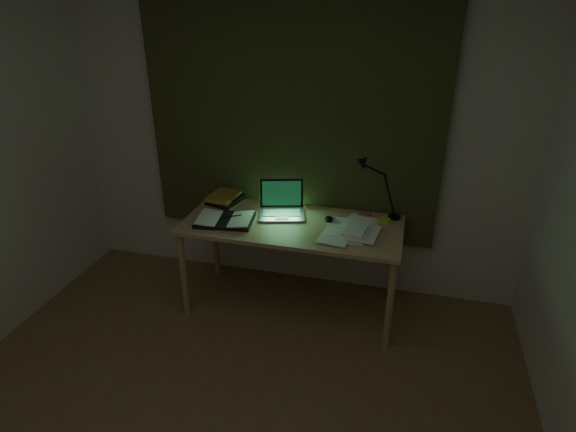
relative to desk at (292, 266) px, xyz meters
name	(u,v)px	position (x,y,z in m)	size (l,w,h in m)	color
wall_back	(292,132)	(-0.11, 0.42, 0.90)	(3.50, 0.00, 2.50)	silver
curtain	(291,106)	(-0.11, 0.38, 1.10)	(2.20, 0.06, 2.00)	#2B3319
desk	(292,266)	(0.00, 0.00, 0.00)	(1.55, 0.68, 0.71)	tan
laptop	(282,201)	(-0.10, 0.10, 0.47)	(0.34, 0.38, 0.24)	silver
open_textbook	(225,219)	(-0.47, -0.10, 0.37)	(0.40, 0.29, 0.03)	white
book_stack	(225,199)	(-0.58, 0.17, 0.40)	(0.21, 0.25, 0.10)	white
loose_papers	(348,229)	(0.40, 0.00, 0.36)	(0.33, 0.35, 0.02)	white
mouse	(329,219)	(0.25, 0.10, 0.37)	(0.06, 0.10, 0.04)	black
sticky_yellow	(384,220)	(0.63, 0.20, 0.36)	(0.08, 0.08, 0.02)	#CBD22C
sticky_pink	(364,214)	(0.48, 0.26, 0.36)	(0.08, 0.08, 0.02)	#C94E7B
desk_lamp	(398,187)	(0.70, 0.27, 0.60)	(0.33, 0.25, 0.49)	black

